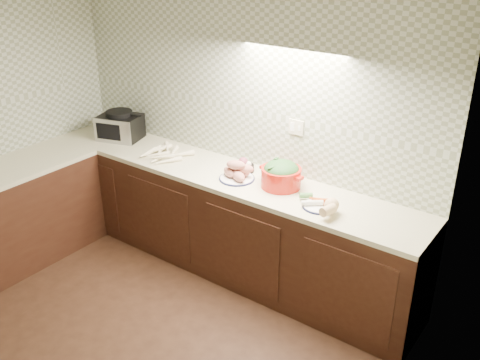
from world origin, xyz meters
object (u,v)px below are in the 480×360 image
Objects in this scene: parsnip_pile at (163,153)px; dutch_oven at (281,174)px; veg_plate at (324,204)px; onion_bowl at (244,166)px; sweet_potato_plate at (237,172)px; toaster_oven at (120,126)px.

dutch_oven reaches higher than parsnip_pile.
parsnip_pile is at bearing 178.34° from veg_plate.
onion_bowl is 0.42m from dutch_oven.
sweet_potato_plate is at bearing 176.50° from veg_plate.
parsnip_pile is 1.44× the size of sweet_potato_plate.
toaster_oven is 1.57× the size of sweet_potato_plate.
toaster_oven is 1.82m from dutch_oven.
parsnip_pile is at bearing -25.07° from toaster_oven.
veg_plate is at bearing -3.50° from sweet_potato_plate.
onion_bowl is at bearing 105.57° from sweet_potato_plate.
onion_bowl is (0.78, 0.16, 0.01)m from parsnip_pile.
parsnip_pile is (0.64, -0.08, -0.10)m from toaster_oven.
dutch_oven reaches higher than sweet_potato_plate.
toaster_oven is at bearing 176.70° from veg_plate.
parsnip_pile is 1.64m from veg_plate.
toaster_oven is 1.19× the size of dutch_oven.
onion_bowl is (1.42, 0.08, -0.08)m from toaster_oven.
dutch_oven is 0.99× the size of veg_plate.
sweet_potato_plate is 0.37m from dutch_oven.
sweet_potato_plate is at bearing -74.43° from onion_bowl.
veg_plate is at bearing -12.14° from dutch_oven.
sweet_potato_plate is 0.74× the size of veg_plate.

